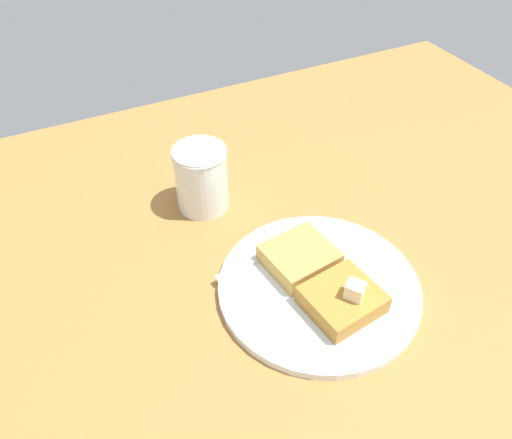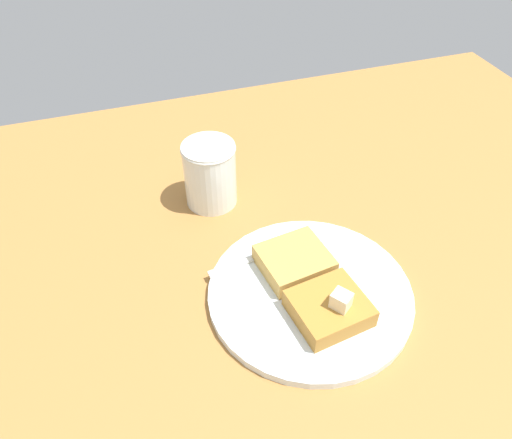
{
  "view_description": "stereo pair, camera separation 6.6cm",
  "coord_description": "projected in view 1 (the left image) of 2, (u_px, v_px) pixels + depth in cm",
  "views": [
    {
      "loc": [
        -30.2,
        31.11,
        51.71
      ],
      "look_at": [
        13.56,
        9.83,
        6.9
      ],
      "focal_mm": 35.0,
      "sensor_mm": 36.0,
      "label": 1
    },
    {
      "loc": [
        -32.68,
        24.99,
        51.71
      ],
      "look_at": [
        13.56,
        9.83,
        6.9
      ],
      "focal_mm": 35.0,
      "sensor_mm": 36.0,
      "label": 2
    }
  ],
  "objects": [
    {
      "name": "syrup_jar",
      "position": [
        202.0,
        180.0,
        0.72
      ],
      "size": [
        7.83,
        7.83,
        9.89
      ],
      "color": "#451E0B",
      "rests_on": "table_surface"
    },
    {
      "name": "fork",
      "position": [
        274.0,
        250.0,
        0.66
      ],
      "size": [
        3.71,
        16.04,
        0.36
      ],
      "color": "silver",
      "rests_on": "plate"
    },
    {
      "name": "toast_slice_left",
      "position": [
        342.0,
        300.0,
        0.59
      ],
      "size": [
        8.74,
        9.34,
        2.56
      ],
      "primitive_type": "cube",
      "rotation": [
        0.0,
        0.0,
        0.14
      ],
      "color": "#A9732C",
      "rests_on": "plate"
    },
    {
      "name": "toast_slice_middle",
      "position": [
        299.0,
        257.0,
        0.64
      ],
      "size": [
        8.74,
        9.34,
        2.56
      ],
      "primitive_type": "cube",
      "rotation": [
        0.0,
        0.0,
        0.14
      ],
      "color": "#C19344",
      "rests_on": "plate"
    },
    {
      "name": "plate",
      "position": [
        319.0,
        287.0,
        0.63
      ],
      "size": [
        25.33,
        25.33,
        1.12
      ],
      "color": "silver",
      "rests_on": "table_surface"
    },
    {
      "name": "butter_pat_primary",
      "position": [
        355.0,
        290.0,
        0.57
      ],
      "size": [
        2.78,
        2.73,
        2.08
      ],
      "primitive_type": "cube",
      "rotation": [
        0.0,
        0.0,
        0.62
      ],
      "color": "#F7EAC3",
      "rests_on": "toast_slice_left"
    },
    {
      "name": "table_surface",
      "position": [
        371.0,
        293.0,
        0.64
      ],
      "size": [
        113.77,
        113.77,
        2.4
      ],
      "primitive_type": "cube",
      "color": "#9E6B34",
      "rests_on": "ground"
    }
  ]
}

